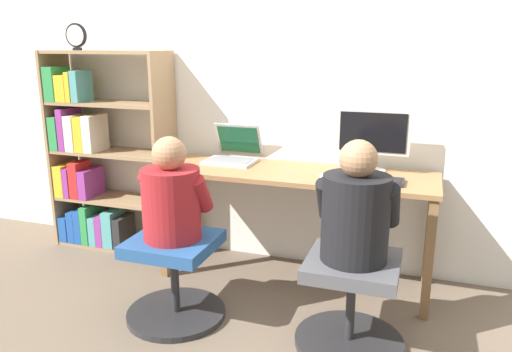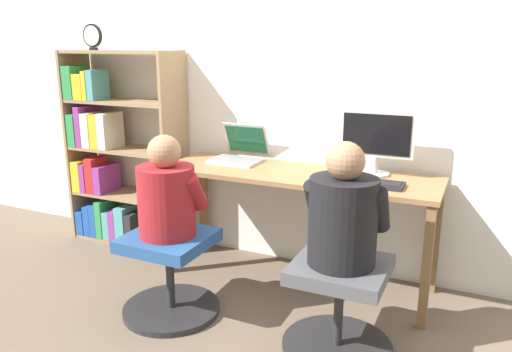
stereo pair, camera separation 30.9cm
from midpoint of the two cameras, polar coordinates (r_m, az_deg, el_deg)
ground_plane at (r=3.22m, az=0.18°, el=-13.81°), size 14.00×14.00×0.00m
wall_back at (r=3.42m, az=3.61°, el=10.73°), size 10.00×0.05×2.60m
desk at (r=3.21m, az=1.79°, el=-1.05°), size 1.77×0.55×0.75m
desktop_monitor at (r=3.17m, az=10.48°, el=4.19°), size 0.45×0.19×0.40m
laptop at (r=3.46m, az=-5.22°, el=2.50°), size 0.34×0.36×0.25m
keyboard at (r=2.98m, az=10.01°, el=-0.46°), size 0.39×0.16×0.03m
computer_mouse_by_keyboard at (r=3.02m, az=4.94°, el=-0.07°), size 0.06×0.11×0.03m
office_chair_left at (r=2.68m, az=7.48°, el=-13.96°), size 0.57×0.57×0.49m
office_chair_right at (r=2.97m, az=-12.29°, el=-11.11°), size 0.57×0.57×0.49m
person_at_monitor at (r=2.48m, az=7.87°, el=-4.03°), size 0.41×0.34×0.61m
person_at_laptop at (r=2.80m, az=-12.77°, el=-2.39°), size 0.40×0.32×0.58m
bookshelf at (r=4.06m, az=-19.96°, el=1.40°), size 0.95×0.33×1.50m
desk_clock at (r=3.91m, az=-22.11°, el=14.61°), size 0.17×0.03×0.19m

